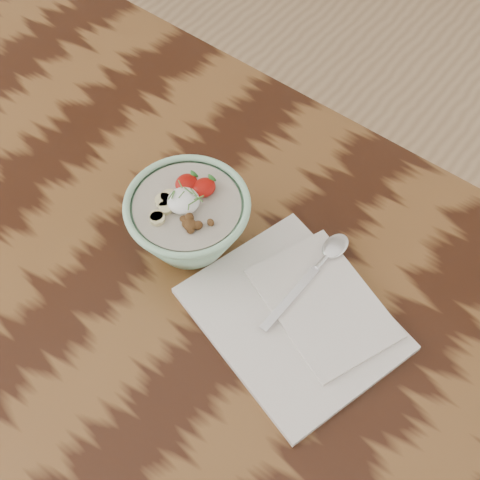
{
  "coord_description": "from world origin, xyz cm",
  "views": [
    {
      "loc": [
        24.97,
        -27.91,
        157.28
      ],
      "look_at": [
        -3.77,
        9.27,
        85.39
      ],
      "focal_mm": 50.0,
      "sensor_mm": 36.0,
      "label": 1
    }
  ],
  "objects": [
    {
      "name": "breakfast_bowl",
      "position": [
        -13.34,
        9.9,
        80.87
      ],
      "size": [
        17.41,
        17.41,
        11.51
      ],
      "rotation": [
        0.0,
        0.0,
        0.18
      ],
      "color": "#9BD1A9",
      "rests_on": "table"
    },
    {
      "name": "napkin",
      "position": [
        6.22,
        9.54,
        75.69
      ],
      "size": [
        31.78,
        28.22,
        1.65
      ],
      "rotation": [
        0.0,
        0.0,
        -0.28
      ],
      "color": "white",
      "rests_on": "table"
    },
    {
      "name": "spoon",
      "position": [
        4.26,
        18.37,
        77.07
      ],
      "size": [
        3.36,
        19.25,
        1.01
      ],
      "rotation": [
        0.0,
        0.0,
        -0.03
      ],
      "color": "silver",
      "rests_on": "napkin"
    },
    {
      "name": "table",
      "position": [
        0.0,
        0.0,
        65.7
      ],
      "size": [
        160.0,
        90.0,
        75.0
      ],
      "color": "black",
      "rests_on": "ground"
    }
  ]
}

